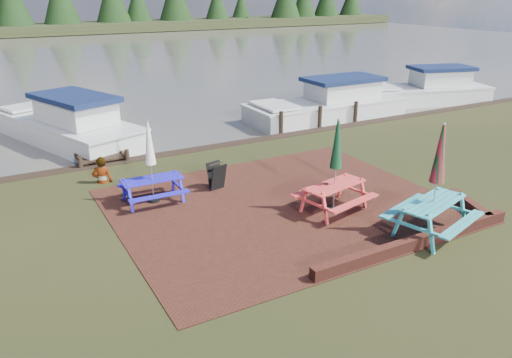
{
  "coord_description": "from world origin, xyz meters",
  "views": [
    {
      "loc": [
        -6.84,
        -9.81,
        5.71
      ],
      "look_at": [
        -0.88,
        0.91,
        1.0
      ],
      "focal_mm": 35.0,
      "sensor_mm": 36.0,
      "label": 1
    }
  ],
  "objects_px": {
    "boat_near": "(329,106)",
    "person": "(100,157)",
    "picnic_table_red": "(335,180)",
    "chalkboard": "(217,176)",
    "boat_far": "(428,91)",
    "jetty": "(80,132)",
    "boat_jetty": "(68,126)",
    "picnic_table_teal": "(434,197)",
    "picnic_table_blue": "(152,175)"
  },
  "relations": [
    {
      "from": "picnic_table_red",
      "to": "jetty",
      "type": "bearing_deg",
      "value": 100.0
    },
    {
      "from": "chalkboard",
      "to": "person",
      "type": "bearing_deg",
      "value": 129.3
    },
    {
      "from": "picnic_table_blue",
      "to": "boat_jetty",
      "type": "distance_m",
      "value": 8.05
    },
    {
      "from": "jetty",
      "to": "boat_jetty",
      "type": "distance_m",
      "value": 0.64
    },
    {
      "from": "jetty",
      "to": "boat_near",
      "type": "height_order",
      "value": "boat_near"
    },
    {
      "from": "picnic_table_red",
      "to": "boat_far",
      "type": "xyz_separation_m",
      "value": [
        13.45,
        9.23,
        -0.45
      ]
    },
    {
      "from": "boat_far",
      "to": "boat_jetty",
      "type": "bearing_deg",
      "value": 101.1
    },
    {
      "from": "jetty",
      "to": "boat_far",
      "type": "bearing_deg",
      "value": -6.31
    },
    {
      "from": "jetty",
      "to": "boat_near",
      "type": "distance_m",
      "value": 11.37
    },
    {
      "from": "picnic_table_teal",
      "to": "picnic_table_red",
      "type": "height_order",
      "value": "picnic_table_teal"
    },
    {
      "from": "jetty",
      "to": "boat_jetty",
      "type": "relative_size",
      "value": 1.11
    },
    {
      "from": "boat_near",
      "to": "person",
      "type": "bearing_deg",
      "value": 108.13
    },
    {
      "from": "boat_far",
      "to": "person",
      "type": "bearing_deg",
      "value": 118.77
    },
    {
      "from": "picnic_table_teal",
      "to": "boat_jetty",
      "type": "height_order",
      "value": "picnic_table_teal"
    },
    {
      "from": "picnic_table_red",
      "to": "picnic_table_blue",
      "type": "height_order",
      "value": "picnic_table_red"
    },
    {
      "from": "boat_jetty",
      "to": "person",
      "type": "distance_m",
      "value": 5.78
    },
    {
      "from": "chalkboard",
      "to": "jetty",
      "type": "relative_size",
      "value": 0.09
    },
    {
      "from": "chalkboard",
      "to": "boat_near",
      "type": "relative_size",
      "value": 0.1
    },
    {
      "from": "picnic_table_teal",
      "to": "chalkboard",
      "type": "xyz_separation_m",
      "value": [
        -3.41,
        5.21,
        -0.55
      ]
    },
    {
      "from": "picnic_table_teal",
      "to": "jetty",
      "type": "bearing_deg",
      "value": 96.93
    },
    {
      "from": "picnic_table_red",
      "to": "boat_jetty",
      "type": "bearing_deg",
      "value": 102.5
    },
    {
      "from": "boat_far",
      "to": "picnic_table_teal",
      "type": "bearing_deg",
      "value": 149.77
    },
    {
      "from": "picnic_table_blue",
      "to": "boat_far",
      "type": "bearing_deg",
      "value": 20.94
    },
    {
      "from": "picnic_table_teal",
      "to": "picnic_table_red",
      "type": "relative_size",
      "value": 1.1
    },
    {
      "from": "picnic_table_teal",
      "to": "boat_far",
      "type": "xyz_separation_m",
      "value": [
        12.17,
        11.48,
        -0.54
      ]
    },
    {
      "from": "picnic_table_red",
      "to": "picnic_table_blue",
      "type": "bearing_deg",
      "value": 132.06
    },
    {
      "from": "picnic_table_blue",
      "to": "boat_near",
      "type": "relative_size",
      "value": 0.3
    },
    {
      "from": "boat_near",
      "to": "boat_far",
      "type": "bearing_deg",
      "value": -87.44
    },
    {
      "from": "boat_jetty",
      "to": "person",
      "type": "height_order",
      "value": "boat_jetty"
    },
    {
      "from": "boat_jetty",
      "to": "chalkboard",
      "type": "bearing_deg",
      "value": -90.26
    },
    {
      "from": "picnic_table_teal",
      "to": "picnic_table_blue",
      "type": "relative_size",
      "value": 1.19
    },
    {
      "from": "chalkboard",
      "to": "boat_near",
      "type": "distance_m",
      "value": 10.56
    },
    {
      "from": "boat_jetty",
      "to": "boat_near",
      "type": "distance_m",
      "value": 11.77
    },
    {
      "from": "jetty",
      "to": "boat_jetty",
      "type": "height_order",
      "value": "boat_jetty"
    },
    {
      "from": "chalkboard",
      "to": "boat_far",
      "type": "relative_size",
      "value": 0.11
    },
    {
      "from": "picnic_table_teal",
      "to": "boat_far",
      "type": "relative_size",
      "value": 0.38
    },
    {
      "from": "jetty",
      "to": "boat_far",
      "type": "relative_size",
      "value": 1.25
    },
    {
      "from": "chalkboard",
      "to": "boat_jetty",
      "type": "bearing_deg",
      "value": 96.72
    },
    {
      "from": "boat_near",
      "to": "person",
      "type": "height_order",
      "value": "boat_near"
    },
    {
      "from": "boat_far",
      "to": "picnic_table_red",
      "type": "bearing_deg",
      "value": 140.9
    },
    {
      "from": "picnic_table_blue",
      "to": "picnic_table_teal",
      "type": "bearing_deg",
      "value": -42.78
    },
    {
      "from": "picnic_table_teal",
      "to": "person",
      "type": "relative_size",
      "value": 1.66
    },
    {
      "from": "picnic_table_blue",
      "to": "chalkboard",
      "type": "height_order",
      "value": "picnic_table_blue"
    },
    {
      "from": "picnic_table_teal",
      "to": "chalkboard",
      "type": "distance_m",
      "value": 6.25
    },
    {
      "from": "jetty",
      "to": "person",
      "type": "xyz_separation_m",
      "value": [
        -0.47,
        -6.03,
        0.73
      ]
    },
    {
      "from": "picnic_table_teal",
      "to": "chalkboard",
      "type": "bearing_deg",
      "value": 106.65
    },
    {
      "from": "picnic_table_red",
      "to": "chalkboard",
      "type": "height_order",
      "value": "picnic_table_red"
    },
    {
      "from": "picnic_table_teal",
      "to": "boat_near",
      "type": "distance_m",
      "value": 12.4
    },
    {
      "from": "picnic_table_red",
      "to": "boat_near",
      "type": "relative_size",
      "value": 0.32
    },
    {
      "from": "picnic_table_red",
      "to": "boat_near",
      "type": "height_order",
      "value": "picnic_table_red"
    }
  ]
}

